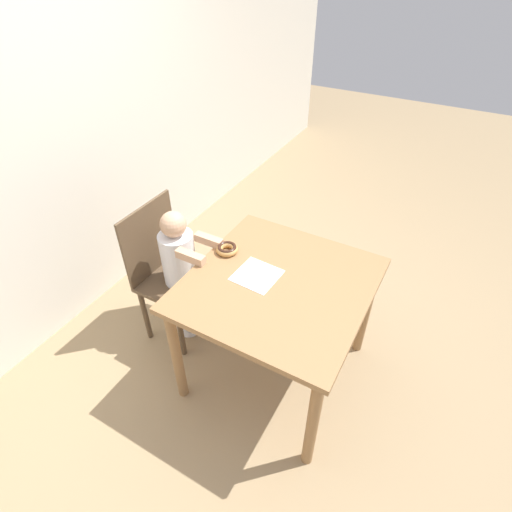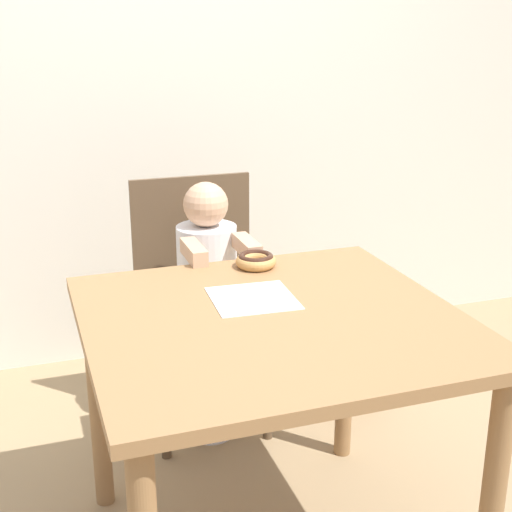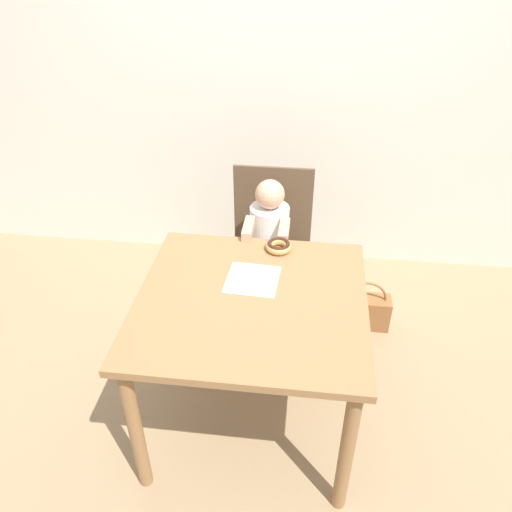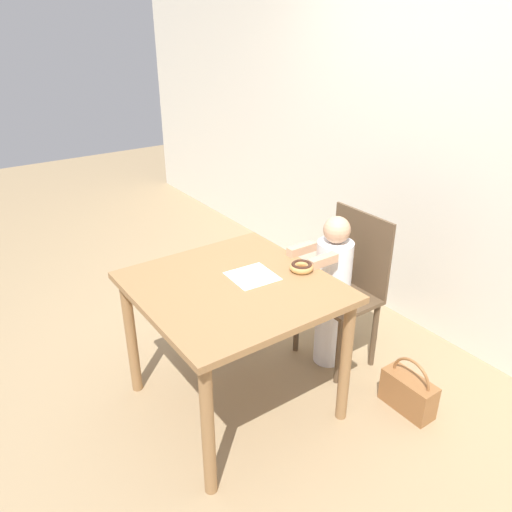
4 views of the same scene
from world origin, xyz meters
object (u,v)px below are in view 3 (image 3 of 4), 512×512
object	(u,v)px
child_figure	(269,258)
handbag	(364,310)
chair	(271,246)
donut	(279,246)

from	to	relation	value
child_figure	handbag	world-z (taller)	child_figure
chair	child_figure	size ratio (longest dim) A/B	0.98
chair	child_figure	xyz separation A→B (m)	(0.00, -0.12, -0.00)
child_figure	donut	xyz separation A→B (m)	(0.08, -0.31, 0.29)
chair	donut	distance (m)	0.52
chair	handbag	xyz separation A→B (m)	(0.59, -0.05, -0.39)
chair	child_figure	bearing A→B (deg)	-90.00
child_figure	donut	world-z (taller)	child_figure
donut	handbag	xyz separation A→B (m)	(0.51, 0.38, -0.68)
chair	donut	world-z (taller)	chair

